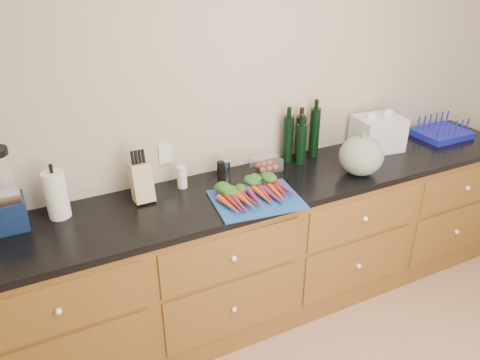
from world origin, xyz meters
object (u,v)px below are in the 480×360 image
cutting_board (256,200)px  carrots (253,192)px  squash (361,156)px  knife_block (142,182)px  blender_appliance (3,195)px  dish_rack (441,132)px  tomato_box (267,164)px  paper_towel (56,195)px

cutting_board → carrots: size_ratio=1.23×
squash → knife_block: 1.34m
squash → carrots: bearing=178.3°
squash → blender_appliance: size_ratio=0.63×
knife_block → dish_rack: size_ratio=0.59×
dish_rack → squash: bearing=-166.8°
squash → knife_block: size_ratio=1.25×
blender_appliance → knife_block: bearing=-1.5°
knife_block → dish_rack: 2.26m
cutting_board → blender_appliance: 1.30m
carrots → blender_appliance: 1.29m
cutting_board → dish_rack: 1.71m
blender_appliance → knife_block: blender_appliance is taller
cutting_board → carrots: (-0.00, 0.04, 0.03)m
cutting_board → tomato_box: 0.42m
squash → blender_appliance: 2.01m
blender_appliance → tomato_box: size_ratio=2.57×
knife_block → tomato_box: knife_block is taller
paper_towel → tomato_box: 1.26m
knife_block → dish_rack: bearing=-1.5°
carrots → squash: bearing=-1.7°
squash → dish_rack: bearing=13.2°
carrots → dish_rack: size_ratio=1.06×
knife_block → tomato_box: (0.82, 0.03, -0.07)m
squash → paper_towel: bearing=170.1°
tomato_box → carrots: bearing=-130.8°
dish_rack → cutting_board: bearing=-171.9°
squash → dish_rack: 0.98m
carrots → blender_appliance: size_ratio=0.91×
squash → knife_block: (-1.31, 0.28, -0.01)m
paper_towel → dish_rack: 2.71m
paper_towel → dish_rack: paper_towel is taller
carrots → dish_rack: 1.71m
blender_appliance → paper_towel: size_ratio=1.68×
blender_appliance → dish_rack: 2.95m
tomato_box → dish_rack: 1.45m
blender_appliance → knife_block: size_ratio=1.98×
paper_towel → squash: bearing=-9.9°
paper_towel → dish_rack: size_ratio=0.69×
carrots → paper_towel: size_ratio=1.54×
paper_towel → tomato_box: (1.26, 0.01, -0.09)m
knife_block → paper_towel: bearing=177.4°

